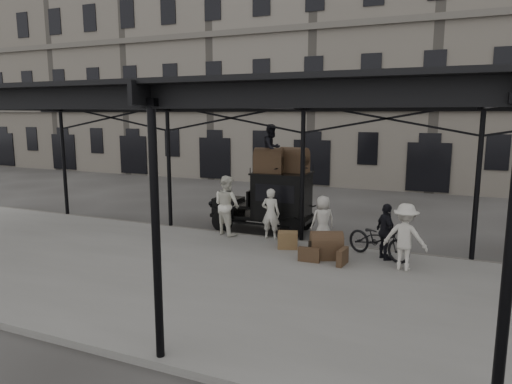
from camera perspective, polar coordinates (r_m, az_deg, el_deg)
ground at (r=13.14m, az=2.99°, el=-8.83°), size 120.00×120.00×0.00m
platform at (r=11.37m, az=-0.57°, el=-11.43°), size 28.00×8.00×0.15m
canopy at (r=10.87m, az=-0.01°, el=11.93°), size 22.50×9.00×4.74m
building_frontage at (r=30.14m, az=15.49°, el=14.74°), size 64.00×8.00×14.00m
taxi at (r=16.15m, az=2.19°, el=-0.91°), size 3.65×1.55×2.18m
porter_left at (r=14.84m, az=1.84°, el=-2.72°), size 0.64×0.44×1.67m
porter_midleft at (r=15.38m, az=-3.66°, el=-1.64°), size 1.21×1.10×2.01m
porter_centre at (r=14.33m, az=8.36°, el=-3.52°), size 0.90×0.85×1.55m
porter_official at (r=13.24m, az=15.93°, el=-4.80°), size 0.86×0.98×1.59m
porter_right at (r=12.51m, az=18.14°, el=-5.35°), size 1.22×0.82×1.76m
bicycle at (r=13.41m, az=15.08°, el=-5.75°), size 2.12×1.54×1.06m
porter_roof at (r=15.84m, az=2.00°, el=5.47°), size 0.83×0.95×1.66m
steamer_trunk_roof_near at (r=15.76m, az=1.62°, el=3.74°), size 1.05×0.73×0.72m
steamer_trunk_roof_far at (r=15.92m, az=4.74°, el=3.78°), size 1.05×0.73×0.72m
steamer_trunk_platform at (r=13.09m, az=8.78°, el=-6.82°), size 1.04×0.85×0.66m
wicker_hamper at (r=13.97m, az=3.98°, el=-6.00°), size 0.71×0.62×0.50m
suitcase_upright at (r=12.64m, az=10.76°, el=-7.97°), size 0.21×0.61×0.45m
suitcase_flat at (r=12.77m, az=6.63°, el=-7.80°), size 0.61×0.18×0.40m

